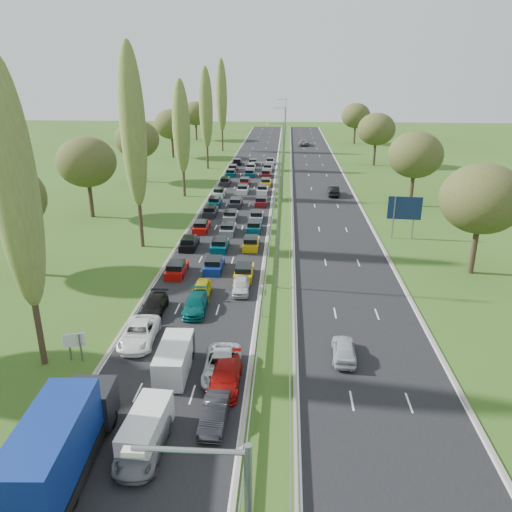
# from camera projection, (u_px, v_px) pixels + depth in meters

# --- Properties ---
(ground) EXTENTS (260.00, 260.00, 0.00)m
(ground) POSITION_uv_depth(u_px,v_px,m) (282.00, 196.00, 81.76)
(ground) COLOR #345019
(ground) RESTS_ON ground
(near_carriageway) EXTENTS (10.50, 215.00, 0.04)m
(near_carriageway) POSITION_uv_depth(u_px,v_px,m) (243.00, 192.00, 84.49)
(near_carriageway) COLOR black
(near_carriageway) RESTS_ON ground
(far_carriageway) EXTENTS (10.50, 215.00, 0.04)m
(far_carriageway) POSITION_uv_depth(u_px,v_px,m) (323.00, 193.00, 83.70)
(far_carriageway) COLOR black
(far_carriageway) RESTS_ON ground
(central_reservation) EXTENTS (2.36, 215.00, 0.32)m
(central_reservation) POSITION_uv_depth(u_px,v_px,m) (283.00, 190.00, 83.91)
(central_reservation) COLOR gray
(central_reservation) RESTS_ON ground
(lamp_columns) EXTENTS (0.18, 140.18, 12.00)m
(lamp_columns) POSITION_uv_depth(u_px,v_px,m) (283.00, 162.00, 77.80)
(lamp_columns) COLOR gray
(lamp_columns) RESTS_ON ground
(poplar_row) EXTENTS (2.80, 127.80, 22.44)m
(poplar_row) POSITION_uv_depth(u_px,v_px,m) (164.00, 125.00, 67.32)
(poplar_row) COLOR #2D2116
(poplar_row) RESTS_ON ground
(woodland_left) EXTENTS (8.00, 166.00, 11.10)m
(woodland_left) POSITION_uv_depth(u_px,v_px,m) (77.00, 166.00, 64.38)
(woodland_left) COLOR #2D2116
(woodland_left) RESTS_ON ground
(woodland_right) EXTENTS (8.00, 153.00, 11.10)m
(woodland_right) POSITION_uv_depth(u_px,v_px,m) (431.00, 165.00, 65.47)
(woodland_right) COLOR #2D2116
(woodland_right) RESTS_ON ground
(traffic_queue_fill) EXTENTS (9.08, 68.90, 0.80)m
(traffic_queue_fill) POSITION_uv_depth(u_px,v_px,m) (240.00, 196.00, 79.80)
(traffic_queue_fill) COLOR #A50C0A
(traffic_queue_fill) RESTS_ON ground
(near_car_2) EXTENTS (2.70, 5.42, 1.48)m
(near_car_2) POSITION_uv_depth(u_px,v_px,m) (139.00, 333.00, 37.38)
(near_car_2) COLOR white
(near_car_2) RESTS_ON near_carriageway
(near_car_3) EXTENTS (1.82, 4.47, 1.30)m
(near_car_3) POSITION_uv_depth(u_px,v_px,m) (154.00, 306.00, 41.98)
(near_car_3) COLOR black
(near_car_3) RESTS_ON near_carriageway
(near_car_6) EXTENTS (2.27, 4.88, 1.35)m
(near_car_6) POSITION_uv_depth(u_px,v_px,m) (142.00, 444.00, 26.33)
(near_car_6) COLOR slate
(near_car_6) RESTS_ON near_carriageway
(near_car_7) EXTENTS (2.00, 4.69, 1.35)m
(near_car_7) POSITION_uv_depth(u_px,v_px,m) (196.00, 304.00, 42.27)
(near_car_7) COLOR #054F4E
(near_car_7) RESTS_ON near_carriageway
(near_car_8) EXTENTS (1.77, 4.08, 1.37)m
(near_car_8) POSITION_uv_depth(u_px,v_px,m) (202.00, 290.00, 44.97)
(near_car_8) COLOR #B7AF0C
(near_car_8) RESTS_ON near_carriageway
(near_car_9) EXTENTS (1.48, 4.05, 1.33)m
(near_car_9) POSITION_uv_depth(u_px,v_px,m) (215.00, 414.00, 28.71)
(near_car_9) COLOR black
(near_car_9) RESTS_ON near_carriageway
(near_car_10) EXTENTS (2.61, 5.29, 1.44)m
(near_car_10) POSITION_uv_depth(u_px,v_px,m) (222.00, 365.00, 33.37)
(near_car_10) COLOR silver
(near_car_10) RESTS_ON near_carriageway
(near_car_11) EXTENTS (1.99, 4.88, 1.42)m
(near_car_11) POSITION_uv_depth(u_px,v_px,m) (225.00, 376.00, 32.16)
(near_car_11) COLOR #960B09
(near_car_11) RESTS_ON near_carriageway
(near_car_12) EXTENTS (1.72, 3.93, 1.32)m
(near_car_12) POSITION_uv_depth(u_px,v_px,m) (241.00, 285.00, 45.96)
(near_car_12) COLOR silver
(near_car_12) RESTS_ON near_carriageway
(far_car_0) EXTENTS (1.87, 4.19, 1.40)m
(far_car_0) POSITION_uv_depth(u_px,v_px,m) (344.00, 349.00, 35.30)
(far_car_0) COLOR #AEB1B8
(far_car_0) RESTS_ON far_carriageway
(far_car_1) EXTENTS (1.78, 4.88, 1.60)m
(far_car_1) POSITION_uv_depth(u_px,v_px,m) (333.00, 191.00, 81.98)
(far_car_1) COLOR black
(far_car_1) RESTS_ON far_carriageway
(far_car_2) EXTENTS (3.00, 5.85, 1.58)m
(far_car_2) POSITION_uv_depth(u_px,v_px,m) (304.00, 143.00, 137.64)
(far_car_2) COLOR gray
(far_car_2) RESTS_ON far_carriageway
(blue_lorry) EXTENTS (2.62, 9.44, 3.99)m
(blue_lorry) POSITION_uv_depth(u_px,v_px,m) (61.00, 442.00, 24.53)
(blue_lorry) COLOR black
(blue_lorry) RESTS_ON near_carriageway
(white_van_front) EXTENTS (1.83, 4.66, 1.87)m
(white_van_front) POSITION_uv_depth(u_px,v_px,m) (147.00, 426.00, 27.32)
(white_van_front) COLOR silver
(white_van_front) RESTS_ON near_carriageway
(white_van_rear) EXTENTS (1.98, 5.04, 2.03)m
(white_van_rear) POSITION_uv_depth(u_px,v_px,m) (175.00, 357.00, 33.74)
(white_van_rear) COLOR silver
(white_van_rear) RESTS_ON near_carriageway
(info_sign) EXTENTS (1.46, 0.56, 2.10)m
(info_sign) POSITION_uv_depth(u_px,v_px,m) (75.00, 343.00, 34.85)
(info_sign) COLOR gray
(info_sign) RESTS_ON ground
(direction_sign) EXTENTS (3.99, 0.48, 5.20)m
(direction_sign) POSITION_uv_depth(u_px,v_px,m) (405.00, 210.00, 59.92)
(direction_sign) COLOR gray
(direction_sign) RESTS_ON ground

